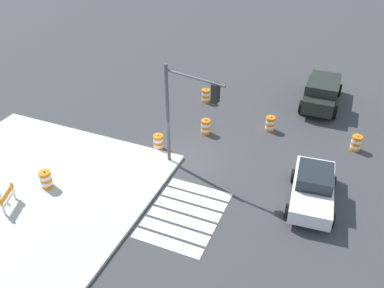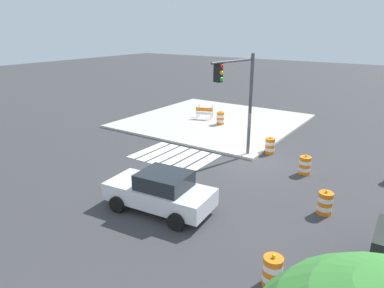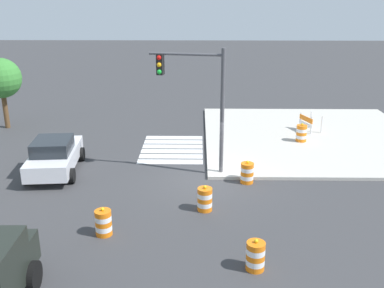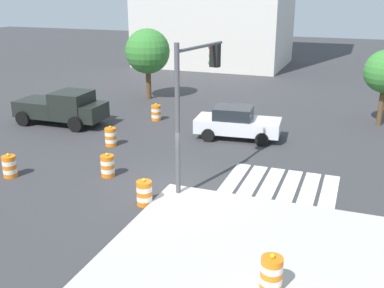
{
  "view_description": "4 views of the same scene",
  "coord_description": "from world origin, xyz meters",
  "px_view_note": "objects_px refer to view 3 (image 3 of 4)",
  "views": [
    {
      "loc": [
        16.28,
        7.35,
        13.04
      ],
      "look_at": [
        0.39,
        0.64,
        1.35
      ],
      "focal_mm": 37.71,
      "sensor_mm": 36.0,
      "label": 1
    },
    {
      "loc": [
        -7.16,
        16.53,
        6.93
      ],
      "look_at": [
        1.93,
        3.06,
        1.47
      ],
      "focal_mm": 32.68,
      "sensor_mm": 36.0,
      "label": 2
    },
    {
      "loc": [
        -17.77,
        0.41,
        7.79
      ],
      "look_at": [
        0.47,
        0.7,
        1.51
      ],
      "focal_mm": 41.12,
      "sensor_mm": 36.0,
      "label": 3
    },
    {
      "loc": [
        6.54,
        -15.11,
        7.42
      ],
      "look_at": [
        -0.12,
        2.81,
        0.88
      ],
      "focal_mm": 43.07,
      "sensor_mm": 36.0,
      "label": 4
    }
  ],
  "objects_px": {
    "traffic_barrel_median_far": "(103,223)",
    "sports_car": "(55,155)",
    "traffic_barrel_far_curb": "(205,199)",
    "traffic_barrel_on_sidewalk": "(301,133)",
    "traffic_light_pole": "(196,89)",
    "street_tree_streetside_near": "(1,79)",
    "construction_barricade": "(308,122)",
    "traffic_barrel_crosswalk_end": "(247,173)",
    "traffic_barrel_median_near": "(255,256)"
  },
  "relations": [
    {
      "from": "traffic_barrel_far_curb",
      "to": "street_tree_streetside_near",
      "type": "bearing_deg",
      "value": 48.35
    },
    {
      "from": "traffic_barrel_crosswalk_end",
      "to": "traffic_light_pole",
      "type": "xyz_separation_m",
      "value": [
        1.06,
        2.2,
        3.46
      ]
    },
    {
      "from": "traffic_barrel_median_far",
      "to": "sports_car",
      "type": "bearing_deg",
      "value": 31.4
    },
    {
      "from": "traffic_barrel_far_curb",
      "to": "traffic_barrel_on_sidewalk",
      "type": "height_order",
      "value": "traffic_barrel_on_sidewalk"
    },
    {
      "from": "traffic_barrel_on_sidewalk",
      "to": "construction_barricade",
      "type": "distance_m",
      "value": 2.03
    },
    {
      "from": "traffic_barrel_median_far",
      "to": "traffic_barrel_on_sidewalk",
      "type": "relative_size",
      "value": 1.0
    },
    {
      "from": "sports_car",
      "to": "traffic_barrel_far_curb",
      "type": "height_order",
      "value": "sports_car"
    },
    {
      "from": "traffic_barrel_median_far",
      "to": "street_tree_streetside_near",
      "type": "xyz_separation_m",
      "value": [
        12.42,
        8.46,
        2.56
      ]
    },
    {
      "from": "sports_car",
      "to": "traffic_barrel_crosswalk_end",
      "type": "relative_size",
      "value": 4.37
    },
    {
      "from": "traffic_barrel_crosswalk_end",
      "to": "traffic_barrel_far_curb",
      "type": "relative_size",
      "value": 1.0
    },
    {
      "from": "traffic_barrel_median_near",
      "to": "traffic_barrel_median_far",
      "type": "bearing_deg",
      "value": 68.71
    },
    {
      "from": "traffic_light_pole",
      "to": "street_tree_streetside_near",
      "type": "xyz_separation_m",
      "value": [
        6.94,
        11.55,
        -0.89
      ]
    },
    {
      "from": "traffic_barrel_on_sidewalk",
      "to": "traffic_barrel_far_curb",
      "type": "bearing_deg",
      "value": 145.72
    },
    {
      "from": "construction_barricade",
      "to": "traffic_barrel_crosswalk_end",
      "type": "bearing_deg",
      "value": 149.03
    },
    {
      "from": "traffic_light_pole",
      "to": "traffic_barrel_far_curb",
      "type": "bearing_deg",
      "value": -174.49
    },
    {
      "from": "traffic_barrel_crosswalk_end",
      "to": "traffic_barrel_median_far",
      "type": "bearing_deg",
      "value": 129.79
    },
    {
      "from": "sports_car",
      "to": "traffic_barrel_far_curb",
      "type": "relative_size",
      "value": 4.37
    },
    {
      "from": "traffic_barrel_median_near",
      "to": "traffic_barrel_far_curb",
      "type": "height_order",
      "value": "same"
    },
    {
      "from": "traffic_barrel_crosswalk_end",
      "to": "street_tree_streetside_near",
      "type": "relative_size",
      "value": 0.24
    },
    {
      "from": "traffic_barrel_crosswalk_end",
      "to": "traffic_light_pole",
      "type": "distance_m",
      "value": 4.24
    },
    {
      "from": "traffic_barrel_median_near",
      "to": "street_tree_streetside_near",
      "type": "bearing_deg",
      "value": 42.99
    },
    {
      "from": "traffic_barrel_crosswalk_end",
      "to": "traffic_barrel_median_near",
      "type": "relative_size",
      "value": 1.0
    },
    {
      "from": "traffic_barrel_far_curb",
      "to": "traffic_barrel_crosswalk_end",
      "type": "bearing_deg",
      "value": -35.72
    },
    {
      "from": "traffic_barrel_median_near",
      "to": "traffic_barrel_far_curb",
      "type": "relative_size",
      "value": 1.0
    },
    {
      "from": "traffic_barrel_median_near",
      "to": "traffic_barrel_on_sidewalk",
      "type": "height_order",
      "value": "traffic_barrel_on_sidewalk"
    },
    {
      "from": "traffic_barrel_median_far",
      "to": "street_tree_streetside_near",
      "type": "height_order",
      "value": "street_tree_streetside_near"
    },
    {
      "from": "traffic_barrel_median_far",
      "to": "traffic_barrel_on_sidewalk",
      "type": "xyz_separation_m",
      "value": [
        9.65,
        -8.77,
        0.15
      ]
    },
    {
      "from": "traffic_barrel_far_curb",
      "to": "construction_barricade",
      "type": "bearing_deg",
      "value": -32.28
    },
    {
      "from": "traffic_barrel_median_near",
      "to": "street_tree_streetside_near",
      "type": "distance_m",
      "value": 19.75
    },
    {
      "from": "traffic_barrel_far_curb",
      "to": "street_tree_streetside_near",
      "type": "height_order",
      "value": "street_tree_streetside_near"
    },
    {
      "from": "traffic_barrel_median_far",
      "to": "traffic_barrel_on_sidewalk",
      "type": "bearing_deg",
      "value": -42.27
    },
    {
      "from": "sports_car",
      "to": "traffic_barrel_median_near",
      "type": "height_order",
      "value": "sports_car"
    },
    {
      "from": "traffic_light_pole",
      "to": "street_tree_streetside_near",
      "type": "bearing_deg",
      "value": 58.99
    },
    {
      "from": "traffic_barrel_on_sidewalk",
      "to": "traffic_light_pole",
      "type": "bearing_deg",
      "value": 126.31
    },
    {
      "from": "traffic_barrel_median_near",
      "to": "construction_barricade",
      "type": "bearing_deg",
      "value": -19.18
    },
    {
      "from": "traffic_barrel_median_near",
      "to": "street_tree_streetside_near",
      "type": "relative_size",
      "value": 0.24
    },
    {
      "from": "sports_car",
      "to": "traffic_barrel_on_sidewalk",
      "type": "xyz_separation_m",
      "value": [
        4.17,
        -12.11,
        -0.21
      ]
    },
    {
      "from": "traffic_barrel_far_curb",
      "to": "traffic_barrel_on_sidewalk",
      "type": "relative_size",
      "value": 1.0
    },
    {
      "from": "sports_car",
      "to": "traffic_barrel_median_near",
      "type": "distance_m",
      "value": 11.06
    },
    {
      "from": "traffic_barrel_far_curb",
      "to": "construction_barricade",
      "type": "relative_size",
      "value": 0.72
    },
    {
      "from": "traffic_barrel_crosswalk_end",
      "to": "traffic_barrel_on_sidewalk",
      "type": "xyz_separation_m",
      "value": [
        5.24,
        -3.47,
        0.15
      ]
    },
    {
      "from": "traffic_barrel_median_far",
      "to": "construction_barricade",
      "type": "relative_size",
      "value": 0.72
    },
    {
      "from": "sports_car",
      "to": "traffic_barrel_crosswalk_end",
      "type": "distance_m",
      "value": 8.71
    },
    {
      "from": "traffic_barrel_median_near",
      "to": "street_tree_streetside_near",
      "type": "height_order",
      "value": "street_tree_streetside_near"
    },
    {
      "from": "traffic_barrel_median_near",
      "to": "traffic_light_pole",
      "type": "distance_m",
      "value": 8.35
    },
    {
      "from": "traffic_barrel_crosswalk_end",
      "to": "construction_barricade",
      "type": "distance_m",
      "value": 8.29
    },
    {
      "from": "traffic_barrel_median_near",
      "to": "traffic_light_pole",
      "type": "xyz_separation_m",
      "value": [
        7.38,
        1.8,
        3.46
      ]
    },
    {
      "from": "traffic_barrel_crosswalk_end",
      "to": "traffic_barrel_far_curb",
      "type": "distance_m",
      "value": 3.17
    },
    {
      "from": "traffic_barrel_on_sidewalk",
      "to": "traffic_barrel_median_far",
      "type": "bearing_deg",
      "value": 137.73
    },
    {
      "from": "traffic_barrel_on_sidewalk",
      "to": "construction_barricade",
      "type": "xyz_separation_m",
      "value": [
        1.87,
        -0.79,
        0.12
      ]
    }
  ]
}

